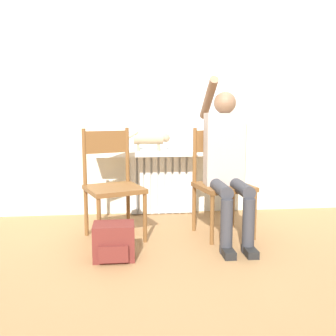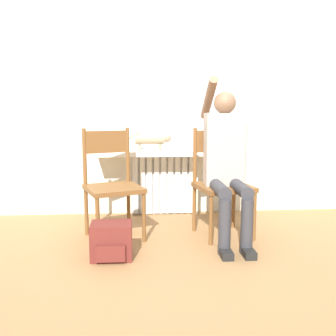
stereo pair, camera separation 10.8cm
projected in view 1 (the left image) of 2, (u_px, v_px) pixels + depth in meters
The scene contains 10 objects.
ground_plane at pixel (174, 250), 3.25m from camera, with size 12.00×12.00×0.00m, color olive.
wall_with_window at pixel (161, 91), 4.25m from camera, with size 7.00×0.06×2.70m.
radiator at pixel (162, 184), 4.33m from camera, with size 0.69×0.08×0.67m.
windowsill at pixel (163, 153), 4.16m from camera, with size 1.45×0.33×0.05m.
window_glass at pixel (161, 85), 4.21m from camera, with size 1.39×0.01×1.38m.
chair_left at pixel (112, 183), 3.50m from camera, with size 0.59×0.59×0.98m.
chair_right at pixel (221, 181), 3.61m from camera, with size 0.55×0.55×0.98m.
person at pixel (227, 158), 3.45m from camera, with size 0.36×1.04×1.44m.
cat at pixel (151, 139), 4.07m from camera, with size 0.52×0.10×0.21m.
backpack at pixel (114, 242), 3.03m from camera, with size 0.32×0.26×0.28m.
Camera 1 is at (-0.38, -3.09, 1.15)m, focal length 42.00 mm.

